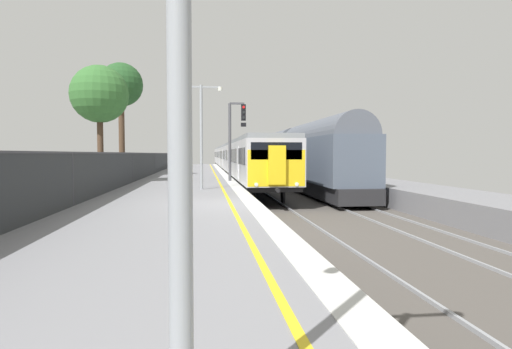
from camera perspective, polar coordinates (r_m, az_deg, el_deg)
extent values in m
cube|color=gray|center=(14.71, -11.81, -5.86)|extent=(6.40, 110.00, 1.00)
cube|color=silver|center=(14.68, -0.45, -3.83)|extent=(0.60, 110.00, 0.01)
cube|color=yellow|center=(14.62, -3.38, -3.87)|extent=(0.12, 110.00, 0.01)
cube|color=#4C4742|center=(16.52, 20.14, -7.14)|extent=(11.00, 110.00, 0.20)
cube|color=slate|center=(18.22, 29.77, -4.51)|extent=(3.60, 110.00, 1.00)
cube|color=gray|center=(14.96, 3.32, -7.45)|extent=(0.07, 110.00, 0.08)
cube|color=gray|center=(15.28, 8.67, -7.27)|extent=(0.07, 110.00, 0.08)
cube|color=gray|center=(16.15, 17.54, -6.82)|extent=(0.07, 110.00, 0.08)
cube|color=gray|center=(16.78, 22.04, -6.53)|extent=(0.07, 110.00, 0.08)
cube|color=#B7B7BC|center=(30.02, -0.48, 1.96)|extent=(2.80, 20.26, 2.30)
cube|color=black|center=(30.07, -0.48, -0.47)|extent=(2.64, 19.66, 0.25)
cube|color=gray|center=(30.03, -0.48, 4.38)|extent=(2.68, 20.26, 0.24)
cube|color=black|center=(29.90, -3.17, 2.53)|extent=(0.02, 18.66, 0.84)
cube|color=silver|center=(24.85, -2.43, 1.56)|extent=(0.03, 1.10, 1.90)
cube|color=silver|center=(34.96, -3.71, 1.91)|extent=(0.03, 1.10, 1.90)
cylinder|color=black|center=(22.56, -0.33, -2.81)|extent=(0.12, 0.84, 0.84)
cylinder|color=black|center=(22.79, 3.57, -2.76)|extent=(0.12, 0.84, 0.84)
cylinder|color=black|center=(37.52, -2.94, -0.59)|extent=(0.12, 0.84, 0.84)
cylinder|color=black|center=(37.65, -0.57, -0.57)|extent=(0.12, 0.84, 0.84)
cube|color=#B7B7BC|center=(50.81, -3.08, 2.29)|extent=(2.80, 20.26, 2.30)
cube|color=black|center=(50.83, -3.08, 0.85)|extent=(2.64, 19.66, 0.25)
cube|color=gray|center=(50.81, -3.09, 3.72)|extent=(2.68, 20.26, 0.24)
cube|color=black|center=(50.73, -4.68, 2.62)|extent=(0.02, 18.66, 0.84)
cube|color=silver|center=(45.67, -4.44, 2.11)|extent=(0.03, 1.10, 1.90)
cube|color=silver|center=(55.80, -4.88, 2.22)|extent=(0.03, 1.10, 1.90)
cylinder|color=black|center=(43.30, -3.46, -0.14)|extent=(0.12, 0.84, 0.84)
cylinder|color=black|center=(43.42, -1.40, -0.13)|extent=(0.12, 0.84, 0.84)
cylinder|color=black|center=(58.32, -4.33, 0.61)|extent=(0.12, 0.84, 0.84)
cylinder|color=black|center=(58.41, -2.80, 0.62)|extent=(0.12, 0.84, 0.84)
cube|color=#B7B7BC|center=(71.63, -4.18, 2.42)|extent=(2.80, 20.26, 2.30)
cube|color=black|center=(71.65, -4.17, 1.41)|extent=(2.64, 19.66, 0.25)
cube|color=gray|center=(71.64, -4.18, 3.44)|extent=(2.68, 20.26, 0.24)
cube|color=black|center=(71.58, -5.31, 2.66)|extent=(0.02, 18.66, 0.84)
cube|color=silver|center=(66.52, -5.19, 2.31)|extent=(0.03, 1.10, 1.90)
cube|color=silver|center=(76.65, -5.41, 2.37)|extent=(0.03, 1.10, 1.90)
cylinder|color=black|center=(64.11, -4.55, 0.80)|extent=(0.12, 0.84, 0.84)
cylinder|color=black|center=(64.19, -3.16, 0.81)|extent=(0.12, 0.84, 0.84)
cylinder|color=black|center=(79.16, -4.99, 1.17)|extent=(0.12, 0.84, 0.84)
cylinder|color=black|center=(79.22, -3.86, 1.18)|extent=(0.12, 0.84, 0.84)
cube|color=yellow|center=(20.03, 2.71, 0.84)|extent=(2.70, 0.10, 1.70)
cube|color=black|center=(20.01, 2.72, 3.13)|extent=(2.40, 0.08, 0.80)
cube|color=yellow|center=(19.89, 2.78, 1.26)|extent=(0.80, 0.24, 1.80)
cylinder|color=white|center=(19.88, 0.03, -1.34)|extent=(0.18, 0.06, 0.18)
cylinder|color=white|center=(20.19, 5.39, -1.29)|extent=(0.18, 0.06, 0.18)
cylinder|color=black|center=(19.81, 2.84, -2.08)|extent=(0.20, 0.35, 0.20)
cube|color=black|center=(50.82, -3.09, 4.00)|extent=(0.60, 0.90, 0.20)
cube|color=#232326|center=(27.56, 8.60, -1.57)|extent=(2.30, 14.30, 0.79)
cube|color=#4C5666|center=(27.48, 8.62, 1.97)|extent=(2.60, 13.50, 2.61)
cylinder|color=#515660|center=(27.49, 8.64, 4.70)|extent=(2.39, 13.10, 2.39)
cylinder|color=black|center=(22.42, 10.17, -2.89)|extent=(0.12, 0.84, 0.84)
cylinder|color=black|center=(22.93, 13.91, -2.80)|extent=(0.12, 0.84, 0.84)
cylinder|color=black|center=(32.38, 4.84, -1.12)|extent=(0.12, 0.84, 0.84)
cylinder|color=black|center=(32.73, 7.52, -1.10)|extent=(0.12, 0.84, 0.84)
cube|color=#232326|center=(42.27, 3.15, -0.04)|extent=(2.30, 14.30, 0.79)
cube|color=#4C5666|center=(42.22, 3.16, 2.27)|extent=(2.60, 13.50, 2.61)
cylinder|color=#515660|center=(42.23, 3.16, 4.04)|extent=(2.39, 13.10, 2.39)
cylinder|color=black|center=(37.08, 3.34, -0.63)|extent=(0.12, 0.84, 0.84)
cylinder|color=black|center=(37.39, 5.70, -0.61)|extent=(0.12, 0.84, 0.84)
cylinder|color=black|center=(47.24, 1.14, 0.11)|extent=(0.12, 0.84, 0.84)
cylinder|color=black|center=(47.48, 3.00, 0.12)|extent=(0.12, 0.84, 0.84)
cube|color=#232326|center=(57.19, 0.53, 0.70)|extent=(2.30, 14.30, 0.79)
cube|color=#4C5666|center=(57.15, 0.53, 2.40)|extent=(2.60, 13.50, 2.61)
cylinder|color=#515660|center=(57.16, 0.53, 3.71)|extent=(2.39, 13.10, 2.39)
cylinder|color=black|center=(51.99, 0.40, 0.35)|extent=(0.12, 0.84, 0.84)
cylinder|color=black|center=(52.21, 2.10, 0.36)|extent=(0.12, 0.84, 0.84)
cylinder|color=black|center=(62.21, -0.79, 0.75)|extent=(0.12, 0.84, 0.84)
cylinder|color=black|center=(62.40, 0.63, 0.76)|extent=(0.12, 0.84, 0.84)
cube|color=#232326|center=(72.18, -1.01, 1.13)|extent=(2.30, 14.30, 0.79)
cube|color=#4C5666|center=(72.15, -1.01, 2.48)|extent=(2.60, 13.50, 2.61)
cylinder|color=#515660|center=(72.16, -1.01, 3.52)|extent=(2.39, 13.10, 2.39)
cylinder|color=black|center=(66.99, -1.22, 0.89)|extent=(0.12, 0.84, 0.84)
cylinder|color=black|center=(67.16, 0.10, 0.90)|extent=(0.12, 0.84, 0.84)
cylinder|color=black|center=(77.24, -1.97, 1.14)|extent=(0.12, 0.84, 0.84)
cylinder|color=black|center=(77.38, -0.82, 1.15)|extent=(0.12, 0.84, 0.84)
cylinder|color=#47474C|center=(26.78, -3.48, 4.26)|extent=(0.18, 0.18, 4.78)
cube|color=#47474C|center=(26.98, -2.53, 9.34)|extent=(0.90, 0.12, 0.12)
cube|color=black|center=(26.96, -1.67, 8.18)|extent=(0.28, 0.20, 1.00)
cylinder|color=red|center=(26.87, -1.64, 8.88)|extent=(0.16, 0.04, 0.16)
cylinder|color=black|center=(26.84, -1.64, 8.20)|extent=(0.16, 0.04, 0.16)
cylinder|color=black|center=(26.81, -1.64, 7.52)|extent=(0.16, 0.04, 0.16)
cube|color=black|center=(26.90, -1.66, 6.58)|extent=(0.32, 0.16, 0.24)
cylinder|color=#93999E|center=(20.66, -7.23, 4.89)|extent=(0.14, 0.14, 4.93)
cube|color=#93999E|center=(20.88, -6.01, 11.39)|extent=(0.90, 0.08, 0.08)
cylinder|color=silver|center=(20.88, -4.75, 11.18)|extent=(0.20, 0.20, 0.18)
cube|color=#93999E|center=(20.89, -8.53, 11.38)|extent=(0.90, 0.08, 0.08)
cylinder|color=silver|center=(20.90, -9.78, 11.14)|extent=(0.20, 0.20, 0.18)
cube|color=#282B2D|center=(15.12, -23.07, -0.60)|extent=(0.03, 99.00, 1.73)
cube|color=#38383D|center=(15.10, -23.13, 2.68)|extent=(0.06, 99.00, 0.06)
cylinder|color=#38383D|center=(15.12, -23.07, -0.60)|extent=(0.07, 0.07, 1.73)
cylinder|color=#38383D|center=(26.53, -16.00, 0.87)|extent=(0.07, 0.07, 1.73)
cylinder|color=#38383D|center=(38.11, -13.20, 1.45)|extent=(0.07, 0.07, 1.73)
cylinder|color=#38383D|center=(49.74, -11.71, 1.76)|extent=(0.07, 0.07, 1.73)
cylinder|color=#38383D|center=(61.39, -10.79, 1.95)|extent=(0.07, 0.07, 1.73)
cylinder|color=#473323|center=(33.17, -17.29, 4.77)|extent=(0.42, 0.42, 5.84)
sphere|color=#234C23|center=(33.52, -17.39, 11.25)|extent=(3.15, 3.15, 3.15)
sphere|color=#234C23|center=(33.63, -17.69, 10.54)|extent=(1.86, 1.86, 1.86)
cylinder|color=#473323|center=(26.26, -19.84, 3.47)|extent=(0.34, 0.34, 4.18)
sphere|color=#33662D|center=(26.47, -19.95, 9.95)|extent=(3.25, 3.25, 3.25)
sphere|color=#33662D|center=(26.36, -20.21, 9.08)|extent=(1.89, 1.89, 1.89)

